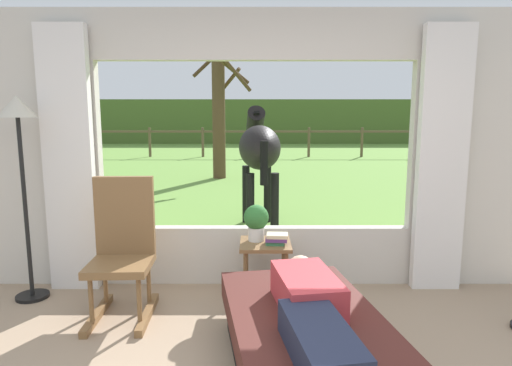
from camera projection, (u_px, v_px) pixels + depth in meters
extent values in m
cube|color=beige|center=(40.00, 152.00, 4.10)|extent=(1.15, 0.12, 2.55)
cube|color=beige|center=(473.00, 152.00, 4.09)|extent=(1.15, 0.12, 2.55)
cube|color=beige|center=(256.00, 254.00, 4.25)|extent=(2.90, 0.12, 0.55)
cube|color=beige|center=(256.00, 35.00, 3.93)|extent=(2.90, 0.12, 0.45)
cube|color=silver|center=(70.00, 161.00, 3.97)|extent=(0.44, 0.10, 2.40)
cube|color=silver|center=(443.00, 161.00, 3.96)|extent=(0.44, 0.10, 2.40)
cube|color=olive|center=(257.00, 161.00, 15.06)|extent=(36.00, 21.68, 0.02)
cube|color=#49622A|center=(257.00, 122.00, 24.59)|extent=(36.00, 2.00, 2.40)
cube|color=black|center=(309.00, 365.00, 2.65)|extent=(1.07, 1.68, 0.24)
cube|color=#471E19|center=(309.00, 333.00, 2.62)|extent=(1.16, 1.82, 0.18)
cube|color=#B23338|center=(307.00, 291.00, 2.73)|extent=(0.43, 0.65, 0.22)
cube|color=#1E2338|center=(321.00, 343.00, 2.15)|extent=(0.39, 0.72, 0.18)
sphere|color=tan|center=(301.00, 269.00, 3.11)|extent=(0.20, 0.20, 0.20)
cube|color=brown|center=(121.00, 265.00, 3.46)|extent=(0.50, 0.50, 0.06)
cube|color=brown|center=(126.00, 217.00, 3.62)|extent=(0.48, 0.08, 0.68)
cube|color=brown|center=(98.00, 315.00, 3.52)|extent=(0.09, 0.68, 0.06)
cube|color=brown|center=(148.00, 314.00, 3.53)|extent=(0.09, 0.68, 0.06)
cylinder|color=brown|center=(92.00, 300.00, 3.31)|extent=(0.04, 0.04, 0.38)
cylinder|color=brown|center=(140.00, 299.00, 3.32)|extent=(0.04, 0.04, 0.38)
cylinder|color=brown|center=(106.00, 282.00, 3.67)|extent=(0.04, 0.04, 0.38)
cylinder|color=brown|center=(149.00, 281.00, 3.68)|extent=(0.04, 0.04, 0.38)
cube|color=brown|center=(266.00, 244.00, 3.81)|extent=(0.44, 0.44, 0.03)
cylinder|color=brown|center=(246.00, 280.00, 3.68)|extent=(0.04, 0.04, 0.49)
cylinder|color=brown|center=(287.00, 280.00, 3.68)|extent=(0.04, 0.04, 0.49)
cylinder|color=brown|center=(247.00, 266.00, 4.01)|extent=(0.04, 0.04, 0.49)
cylinder|color=brown|center=(284.00, 266.00, 4.01)|extent=(0.04, 0.04, 0.49)
cylinder|color=silver|center=(257.00, 234.00, 3.85)|extent=(0.14, 0.14, 0.12)
sphere|color=#2D6B2D|center=(257.00, 217.00, 3.83)|extent=(0.22, 0.22, 0.22)
cube|color=#337247|center=(276.00, 243.00, 3.74)|extent=(0.16, 0.12, 0.03)
cube|color=#59336B|center=(277.00, 239.00, 3.74)|extent=(0.19, 0.16, 0.03)
cube|color=beige|center=(278.00, 236.00, 3.73)|extent=(0.19, 0.15, 0.03)
cylinder|color=black|center=(34.00, 296.00, 3.92)|extent=(0.28, 0.28, 0.03)
cylinder|color=black|center=(26.00, 210.00, 3.80)|extent=(0.04, 0.04, 1.59)
cone|color=beige|center=(18.00, 106.00, 3.66)|extent=(0.32, 0.32, 0.18)
ellipsoid|color=black|center=(260.00, 147.00, 6.00)|extent=(0.67, 1.28, 0.60)
cylinder|color=black|center=(256.00, 123.00, 6.62)|extent=(0.31, 0.62, 0.53)
ellipsoid|color=black|center=(255.00, 113.00, 6.83)|extent=(0.24, 0.50, 0.24)
cube|color=black|center=(256.00, 122.00, 6.53)|extent=(0.12, 0.43, 0.32)
cylinder|color=black|center=(265.00, 163.00, 5.43)|extent=(0.11, 0.11, 0.55)
cylinder|color=black|center=(247.00, 194.00, 6.51)|extent=(0.11, 0.11, 0.85)
cylinder|color=black|center=(268.00, 194.00, 6.54)|extent=(0.11, 0.11, 0.85)
cylinder|color=black|center=(251.00, 206.00, 5.68)|extent=(0.11, 0.11, 0.85)
cylinder|color=black|center=(275.00, 205.00, 5.71)|extent=(0.11, 0.11, 0.85)
cylinder|color=#4C3823|center=(219.00, 115.00, 10.86)|extent=(0.32, 0.32, 3.15)
cylinder|color=#47331E|center=(231.00, 66.00, 10.24)|extent=(1.03, 0.77, 1.14)
cylinder|color=#47331E|center=(229.00, 67.00, 10.32)|extent=(0.99, 0.78, 0.77)
cylinder|color=#47331E|center=(229.00, 83.00, 11.01)|extent=(0.70, 0.59, 0.72)
cylinder|color=#47331E|center=(213.00, 58.00, 11.07)|extent=(1.00, 0.49, 0.98)
cylinder|color=brown|center=(45.00, 142.00, 16.52)|extent=(0.10, 0.10, 1.10)
cylinder|color=brown|center=(98.00, 142.00, 16.52)|extent=(0.10, 0.10, 1.10)
cylinder|color=brown|center=(151.00, 142.00, 16.52)|extent=(0.10, 0.10, 1.10)
cylinder|color=brown|center=(204.00, 142.00, 16.51)|extent=(0.10, 0.10, 1.10)
cylinder|color=brown|center=(257.00, 142.00, 16.51)|extent=(0.10, 0.10, 1.10)
cylinder|color=brown|center=(310.00, 142.00, 16.51)|extent=(0.10, 0.10, 1.10)
cylinder|color=brown|center=(363.00, 142.00, 16.50)|extent=(0.10, 0.10, 1.10)
cylinder|color=brown|center=(416.00, 142.00, 16.50)|extent=(0.10, 0.10, 1.10)
cylinder|color=brown|center=(469.00, 142.00, 16.49)|extent=(0.10, 0.10, 1.10)
cube|color=brown|center=(257.00, 132.00, 16.45)|extent=(16.00, 0.06, 0.08)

